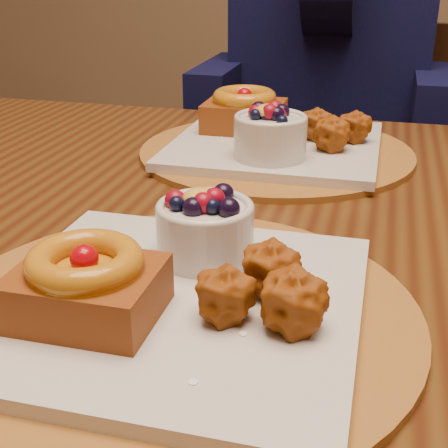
% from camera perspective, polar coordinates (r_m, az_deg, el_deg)
% --- Properties ---
extents(dining_table, '(1.60, 0.90, 0.76)m').
position_cam_1_polar(dining_table, '(0.71, 1.41, -4.69)').
color(dining_table, '#38190A').
rests_on(dining_table, ground).
extents(place_setting_near, '(0.38, 0.38, 0.08)m').
position_cam_1_polar(place_setting_near, '(0.48, -4.63, -6.01)').
color(place_setting_near, brown).
rests_on(place_setting_near, dining_table).
extents(place_setting_far, '(0.38, 0.38, 0.09)m').
position_cam_1_polar(place_setting_far, '(0.87, 4.55, 7.93)').
color(place_setting_far, brown).
rests_on(place_setting_far, dining_table).
extents(chair_far, '(0.52, 0.52, 0.88)m').
position_cam_1_polar(chair_far, '(1.44, 13.38, 1.41)').
color(chair_far, black).
rests_on(chair_far, ground).
extents(diner, '(0.51, 0.49, 0.83)m').
position_cam_1_polar(diner, '(1.41, 9.96, 18.09)').
color(diner, black).
rests_on(diner, ground).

